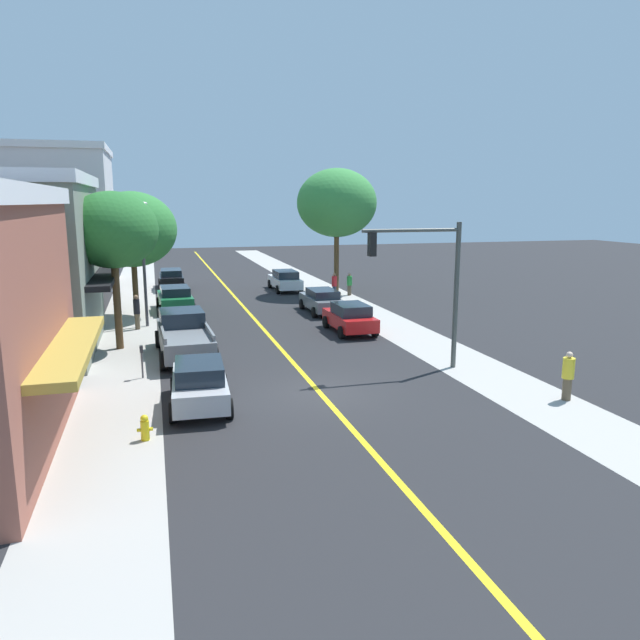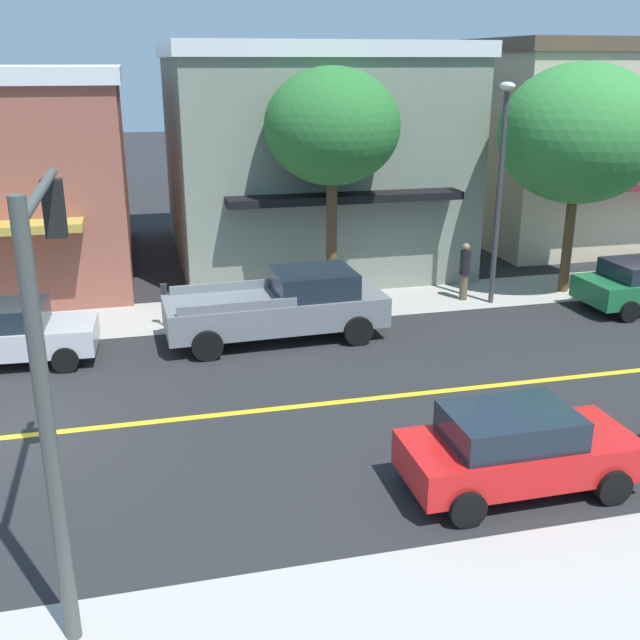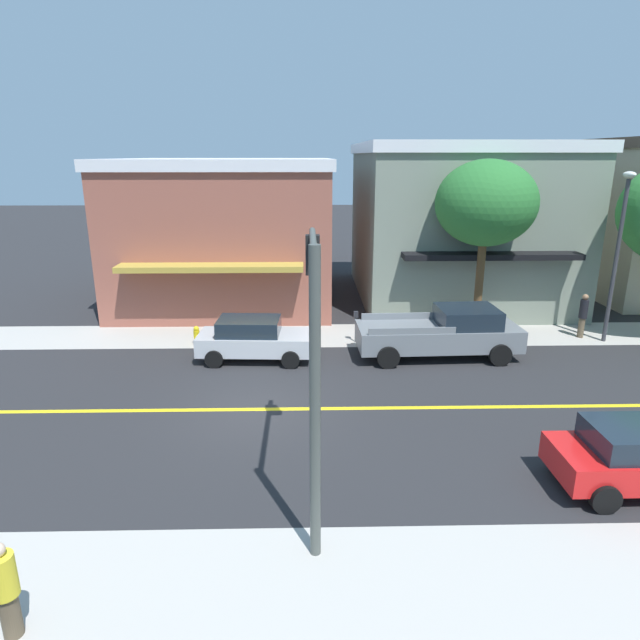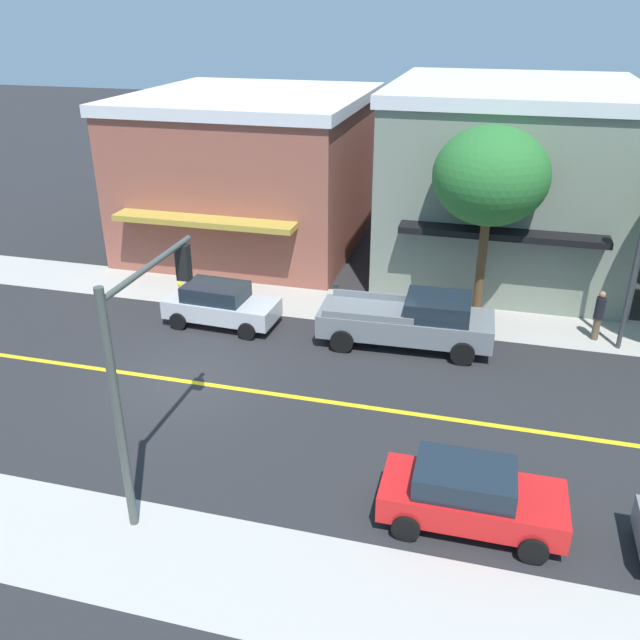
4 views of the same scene
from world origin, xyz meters
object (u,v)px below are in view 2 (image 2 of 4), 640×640
object	(u,v)px
street_tree_left_near	(580,134)
pedestrian_black_shirt	(465,270)
parking_meter	(164,298)
grey_pickup_truck	(283,306)
traffic_light_mast	(48,326)
red_sedan_right_curb	(516,448)
silver_sedan_left_curb	(8,333)
street_tree_left_far	(332,127)
street_lamp	(501,172)

from	to	relation	value
street_tree_left_near	pedestrian_black_shirt	world-z (taller)	street_tree_left_near
street_tree_left_near	pedestrian_black_shirt	bearing A→B (deg)	-88.26
parking_meter	grey_pickup_truck	bearing A→B (deg)	60.64
parking_meter	traffic_light_mast	size ratio (longest dim) A/B	0.22
red_sedan_right_curb	grey_pickup_truck	distance (m)	8.84
silver_sedan_left_curb	street_tree_left_far	bearing A→B (deg)	20.71
traffic_light_mast	street_lamp	world-z (taller)	street_lamp
traffic_light_mast	parking_meter	bearing A→B (deg)	-9.34
grey_pickup_truck	pedestrian_black_shirt	distance (m)	6.61
street_lamp	parking_meter	bearing A→B (deg)	-90.68
street_lamp	pedestrian_black_shirt	distance (m)	3.23
silver_sedan_left_curb	grey_pickup_truck	distance (m)	7.00
red_sedan_right_curb	silver_sedan_left_curb	xyz separation A→B (m)	(-8.35, -9.50, 0.02)
red_sedan_right_curb	grey_pickup_truck	bearing A→B (deg)	106.15
grey_pickup_truck	pedestrian_black_shirt	xyz separation A→B (m)	(-2.10, 6.26, 0.05)
red_sedan_right_curb	parking_meter	bearing A→B (deg)	118.39
parking_meter	red_sedan_right_curb	distance (m)	11.65
street_tree_left_far	traffic_light_mast	size ratio (longest dim) A/B	1.21
street_tree_left_near	grey_pickup_truck	distance (m)	10.94
street_lamp	red_sedan_right_curb	xyz separation A→B (m)	(10.10, -4.49, -3.31)
grey_pickup_truck	parking_meter	bearing A→B (deg)	148.56
traffic_light_mast	street_tree_left_far	bearing A→B (deg)	-30.16
street_lamp	red_sedan_right_curb	world-z (taller)	street_lamp
street_tree_left_far	grey_pickup_truck	distance (m)	5.66
red_sedan_right_curb	pedestrian_black_shirt	world-z (taller)	pedestrian_black_shirt
street_tree_left_near	traffic_light_mast	size ratio (longest dim) A/B	1.23
grey_pickup_truck	silver_sedan_left_curb	bearing A→B (deg)	178.99
parking_meter	street_lamp	distance (m)	10.59
grey_pickup_truck	traffic_light_mast	bearing A→B (deg)	-120.04
parking_meter	red_sedan_right_curb	bearing A→B (deg)	28.70
red_sedan_right_curb	grey_pickup_truck	size ratio (longest dim) A/B	0.69
street_tree_left_far	street_lamp	size ratio (longest dim) A/B	1.07
street_tree_left_near	parking_meter	xyz separation A→B (m)	(0.48, -12.97, -4.23)
traffic_light_mast	street_lamp	xyz separation A→B (m)	(-10.83, 11.88, 0.15)
street_tree_left_far	grey_pickup_truck	size ratio (longest dim) A/B	1.19
silver_sedan_left_curb	pedestrian_black_shirt	distance (m)	13.45
street_tree_left_near	street_tree_left_far	xyz separation A→B (m)	(-0.59, -7.79, 0.30)
street_tree_left_far	street_lamp	xyz separation A→B (m)	(1.19, 4.90, -1.29)
red_sedan_right_curb	grey_pickup_truck	world-z (taller)	grey_pickup_truck
street_tree_left_near	red_sedan_right_curb	distance (m)	13.68
street_tree_left_far	red_sedan_right_curb	bearing A→B (deg)	2.09
pedestrian_black_shirt	silver_sedan_left_curb	bearing A→B (deg)	-144.89
parking_meter	silver_sedan_left_curb	size ratio (longest dim) A/B	0.31
traffic_light_mast	silver_sedan_left_curb	world-z (taller)	traffic_light_mast
street_tree_left_near	street_tree_left_far	distance (m)	7.82
parking_meter	pedestrian_black_shirt	world-z (taller)	pedestrian_black_shirt
street_tree_left_near	street_lamp	size ratio (longest dim) A/B	1.09
pedestrian_black_shirt	red_sedan_right_curb	bearing A→B (deg)	-84.01
red_sedan_right_curb	silver_sedan_left_curb	world-z (taller)	silver_sedan_left_curb
parking_meter	street_lamp	world-z (taller)	street_lamp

